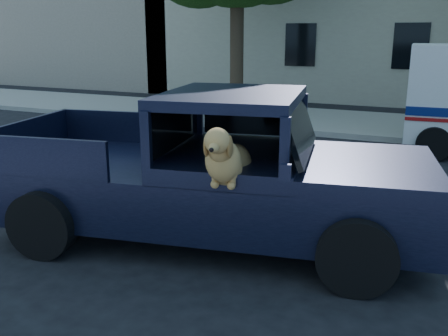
% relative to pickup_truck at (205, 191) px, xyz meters
% --- Properties ---
extents(ground, '(120.00, 120.00, 0.00)m').
position_rel_pickup_truck_xyz_m(ground, '(0.33, 0.04, -0.67)').
color(ground, black).
rests_on(ground, ground).
extents(far_sidewalk, '(60.00, 4.00, 0.15)m').
position_rel_pickup_truck_xyz_m(far_sidewalk, '(0.33, 9.24, -0.59)').
color(far_sidewalk, gray).
rests_on(far_sidewalk, ground).
extents(lane_stripes, '(21.60, 0.14, 0.01)m').
position_rel_pickup_truck_xyz_m(lane_stripes, '(2.33, 3.44, -0.66)').
color(lane_stripes, silver).
rests_on(lane_stripes, ground).
extents(building_left, '(12.00, 6.00, 8.00)m').
position_rel_pickup_truck_xyz_m(building_left, '(-14.67, 16.54, 3.33)').
color(building_left, tan).
rests_on(building_left, ground).
extents(pickup_truck, '(5.82, 3.23, 1.98)m').
position_rel_pickup_truck_xyz_m(pickup_truck, '(0.00, 0.00, 0.00)').
color(pickup_truck, black).
rests_on(pickup_truck, ground).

